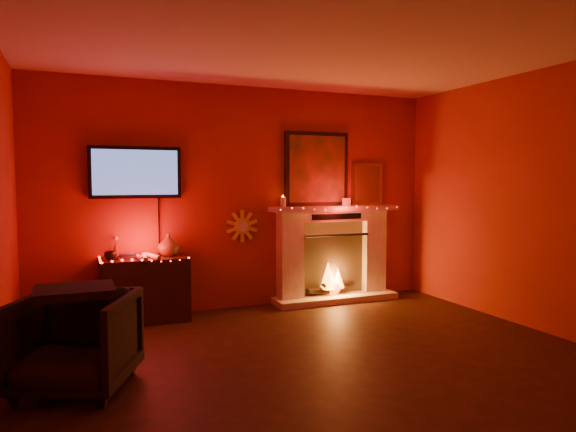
% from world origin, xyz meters
% --- Properties ---
extents(room, '(5.00, 5.00, 5.00)m').
position_xyz_m(room, '(0.00, 0.00, 1.35)').
color(room, black).
rests_on(room, ground).
extents(floor, '(5.00, 5.00, 0.00)m').
position_xyz_m(floor, '(0.00, 0.00, 0.00)').
color(floor, black).
rests_on(floor, ground).
extents(fireplace, '(1.72, 0.40, 2.18)m').
position_xyz_m(fireplace, '(1.14, 2.39, 0.72)').
color(fireplace, '#F4E4CD').
rests_on(fireplace, floor).
extents(tv, '(1.00, 0.07, 1.24)m').
position_xyz_m(tv, '(-1.30, 2.45, 1.65)').
color(tv, black).
rests_on(tv, room).
extents(sunburst_clock, '(0.40, 0.03, 0.40)m').
position_xyz_m(sunburst_clock, '(-0.05, 2.48, 1.00)').
color(sunburst_clock, gold).
rests_on(sunburst_clock, room).
extents(console_table, '(0.94, 0.55, 0.96)m').
position_xyz_m(console_table, '(-1.24, 2.26, 0.39)').
color(console_table, black).
rests_on(console_table, floor).
extents(armchair, '(1.03, 1.04, 0.73)m').
position_xyz_m(armchair, '(-1.95, 0.53, 0.36)').
color(armchair, black).
rests_on(armchair, floor).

